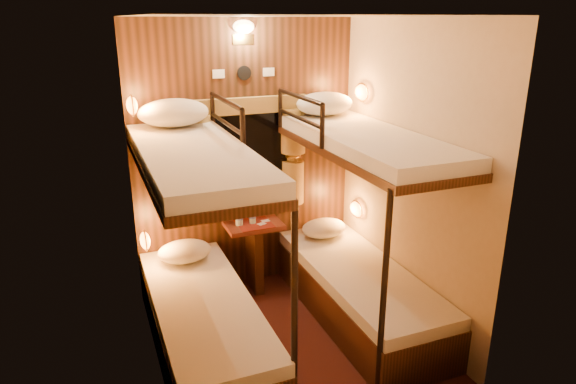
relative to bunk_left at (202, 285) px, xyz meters
name	(u,v)px	position (x,y,z in m)	size (l,w,h in m)	color
floor	(289,337)	(0.65, -0.07, -0.56)	(2.10, 2.10, 0.00)	#37190F
ceiling	(289,16)	(0.65, -0.07, 1.84)	(2.10, 2.10, 0.00)	silver
wall_back	(245,158)	(0.65, 0.98, 0.64)	(2.40, 2.40, 0.00)	#C6B293
wall_front	(362,252)	(0.65, -1.12, 0.64)	(2.40, 2.40, 0.00)	#C6B293
wall_left	(145,212)	(-0.35, -0.07, 0.64)	(2.40, 2.40, 0.00)	#C6B293
wall_right	(407,178)	(1.65, -0.07, 0.64)	(2.40, 2.40, 0.00)	#C6B293
back_panel	(246,159)	(0.65, 0.97, 0.64)	(2.00, 0.03, 2.40)	black
bunk_left	(202,285)	(0.00, 0.00, 0.00)	(0.72, 1.90, 1.82)	black
bunk_right	(360,256)	(1.30, 0.00, 0.00)	(0.72, 1.90, 1.82)	black
window	(247,161)	(0.65, 0.94, 0.62)	(1.00, 0.12, 0.79)	black
curtains	(248,153)	(0.65, 0.90, 0.71)	(1.10, 0.22, 1.00)	olive
back_fixtures	(244,36)	(0.65, 0.93, 1.69)	(0.54, 0.09, 0.48)	black
reading_lamps	(258,164)	(0.65, 0.63, 0.68)	(2.00, 0.20, 1.25)	orange
table	(254,247)	(0.65, 0.78, -0.14)	(0.50, 0.34, 0.66)	#571E13
bottle_left	(239,214)	(0.52, 0.78, 0.20)	(0.07, 0.07, 0.24)	#99BFE5
bottle_right	(252,213)	(0.64, 0.78, 0.19)	(0.07, 0.07, 0.23)	#99BFE5
sachet_a	(262,224)	(0.71, 0.72, 0.09)	(0.08, 0.06, 0.01)	silver
sachet_b	(265,221)	(0.76, 0.78, 0.09)	(0.07, 0.06, 0.01)	silver
pillow_lower_left	(185,251)	(0.00, 0.65, -0.01)	(0.45, 0.32, 0.17)	silver
pillow_lower_right	(324,228)	(1.30, 0.68, -0.02)	(0.43, 0.30, 0.17)	silver
pillow_upper_left	(173,113)	(0.00, 0.71, 1.14)	(0.55, 0.39, 0.21)	silver
pillow_upper_right	(325,104)	(1.30, 0.72, 1.13)	(0.51, 0.36, 0.20)	silver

